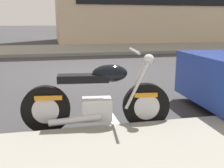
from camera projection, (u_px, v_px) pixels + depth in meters
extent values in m
plane|color=#333335|center=(83.00, 74.00, 7.93)|extent=(260.00, 260.00, 0.00)
cube|color=silver|center=(111.00, 116.00, 4.34)|extent=(0.12, 2.20, 0.01)
cylinder|color=black|center=(146.00, 106.00, 3.79)|extent=(0.67, 0.18, 0.66)
cylinder|color=silver|center=(146.00, 106.00, 3.79)|extent=(0.37, 0.16, 0.36)
cylinder|color=black|center=(46.00, 109.00, 3.64)|extent=(0.67, 0.18, 0.66)
cylinder|color=silver|center=(46.00, 109.00, 3.64)|extent=(0.37, 0.16, 0.36)
cube|color=silver|center=(97.00, 109.00, 3.72)|extent=(0.43, 0.30, 0.30)
cube|color=black|center=(83.00, 78.00, 3.60)|extent=(0.70, 0.30, 0.10)
ellipsoid|color=black|center=(110.00, 73.00, 3.63)|extent=(0.50, 0.29, 0.24)
cube|color=orange|center=(49.00, 96.00, 3.61)|extent=(0.38, 0.22, 0.06)
cube|color=orange|center=(145.00, 94.00, 3.74)|extent=(0.34, 0.20, 0.06)
cylinder|color=silver|center=(135.00, 83.00, 3.77)|extent=(0.34, 0.08, 0.65)
cylinder|color=silver|center=(137.00, 86.00, 3.63)|extent=(0.34, 0.08, 0.65)
cylinder|color=silver|center=(134.00, 51.00, 3.59)|extent=(0.11, 0.62, 0.04)
sphere|color=silver|center=(149.00, 60.00, 3.64)|extent=(0.15, 0.15, 0.15)
cylinder|color=silver|center=(75.00, 120.00, 3.57)|extent=(0.71, 0.17, 0.16)
cylinder|color=black|center=(211.00, 83.00, 5.35)|extent=(0.63, 0.24, 0.62)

